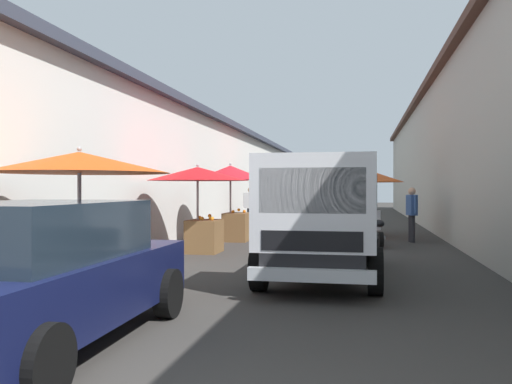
{
  "coord_description": "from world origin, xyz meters",
  "views": [
    {
      "loc": [
        -2.77,
        -1.49,
        1.58
      ],
      "look_at": [
        8.73,
        0.79,
        1.5
      ],
      "focal_mm": 37.31,
      "sensor_mm": 36.0,
      "label": 1
    }
  ],
  "objects": [
    {
      "name": "ground",
      "position": [
        13.5,
        0.0,
        0.0
      ],
      "size": [
        90.0,
        90.0,
        0.0
      ],
      "primitive_type": "plane",
      "color": "#33302D"
    },
    {
      "name": "building_left_whitewash",
      "position": [
        15.75,
        7.47,
        2.21
      ],
      "size": [
        49.8,
        7.5,
        4.41
      ],
      "color": "silver",
      "rests_on": "ground"
    },
    {
      "name": "fruit_stall_far_right",
      "position": [
        18.89,
        1.5,
        1.86
      ],
      "size": [
        2.79,
        2.79,
        2.45
      ],
      "color": "#9E9EA3",
      "rests_on": "ground"
    },
    {
      "name": "fruit_stall_mid_lane",
      "position": [
        15.37,
        -1.43,
        1.82
      ],
      "size": [
        2.86,
        2.86,
        2.36
      ],
      "color": "#9E9EA3",
      "rests_on": "ground"
    },
    {
      "name": "fruit_stall_near_right",
      "position": [
        4.15,
        2.48,
        1.67
      ],
      "size": [
        2.58,
        2.58,
        2.18
      ],
      "color": "#9E9EA3",
      "rests_on": "ground"
    },
    {
      "name": "fruit_stall_near_left",
      "position": [
        9.85,
        2.45,
        1.62
      ],
      "size": [
        2.51,
        2.51,
        2.19
      ],
      "color": "#9E9EA3",
      "rests_on": "ground"
    },
    {
      "name": "fruit_stall_far_left",
      "position": [
        12.74,
        2.33,
        1.69
      ],
      "size": [
        2.15,
        2.15,
        2.35
      ],
      "color": "#9E9EA3",
      "rests_on": "ground"
    },
    {
      "name": "hatchback_car",
      "position": [
        2.01,
        1.67,
        0.74
      ],
      "size": [
        3.93,
        1.97,
        1.45
      ],
      "color": "#0F1438",
      "rests_on": "ground"
    },
    {
      "name": "delivery_truck",
      "position": [
        5.96,
        -0.82,
        1.04
      ],
      "size": [
        4.92,
        1.98,
        2.08
      ],
      "color": "black",
      "rests_on": "ground"
    },
    {
      "name": "vendor_by_crates",
      "position": [
        13.44,
        -2.95,
        0.93
      ],
      "size": [
        0.63,
        0.31,
        1.61
      ],
      "color": "#232328",
      "rests_on": "ground"
    },
    {
      "name": "vendor_in_shade",
      "position": [
        17.5,
        2.75,
        0.95
      ],
      "size": [
        0.33,
        0.63,
        1.64
      ],
      "color": "#232328",
      "rests_on": "ground"
    },
    {
      "name": "parked_scooter",
      "position": [
        12.26,
        -1.93,
        0.45
      ],
      "size": [
        1.69,
        0.43,
        1.14
      ],
      "color": "black",
      "rests_on": "ground"
    }
  ]
}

